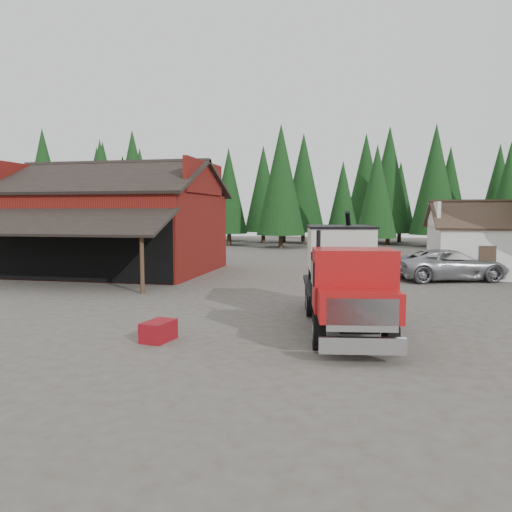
# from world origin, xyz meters

# --- Properties ---
(ground) EXTENTS (120.00, 120.00, 0.00)m
(ground) POSITION_xyz_m (0.00, 0.00, 0.00)
(ground) COLOR #464037
(ground) RESTS_ON ground
(red_barn) EXTENTS (12.80, 13.63, 7.18)m
(red_barn) POSITION_xyz_m (-11.00, 9.90, 2.69)
(red_barn) COLOR maroon
(red_barn) RESTS_ON ground
(farmhouse) EXTENTS (8.60, 6.42, 4.65)m
(farmhouse) POSITION_xyz_m (13.00, 13.00, 1.67)
(farmhouse) COLOR silver
(farmhouse) RESTS_ON ground
(conifer_backdrop) EXTENTS (76.00, 16.00, 16.00)m
(conifer_backdrop) POSITION_xyz_m (0.00, 42.00, 0.00)
(conifer_backdrop) COLOR black
(conifer_backdrop) RESTS_ON ground
(near_pine_a) EXTENTS (4.40, 4.40, 11.40)m
(near_pine_a) POSITION_xyz_m (-22.00, 28.00, 6.39)
(near_pine_a) COLOR #382619
(near_pine_a) RESTS_ON ground
(near_pine_b) EXTENTS (3.96, 3.96, 10.40)m
(near_pine_b) POSITION_xyz_m (6.00, 30.00, 5.89)
(near_pine_b) COLOR #382619
(near_pine_b) RESTS_ON ground
(near_pine_d) EXTENTS (5.28, 5.28, 13.40)m
(near_pine_d) POSITION_xyz_m (-4.00, 34.00, 7.39)
(near_pine_d) COLOR #382619
(near_pine_d) RESTS_ON ground
(feed_truck) EXTENTS (3.53, 8.91, 3.92)m
(feed_truck) POSITION_xyz_m (4.00, -2.97, 1.83)
(feed_truck) COLOR black
(feed_truck) RESTS_ON ground
(silver_car) EXTENTS (6.94, 4.76, 1.76)m
(silver_car) POSITION_xyz_m (9.55, 10.00, 0.88)
(silver_car) COLOR #999AA0
(silver_car) RESTS_ON ground
(equip_box) EXTENTS (0.87, 1.20, 0.60)m
(equip_box) POSITION_xyz_m (-1.37, -6.00, 0.30)
(equip_box) COLOR maroon
(equip_box) RESTS_ON ground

